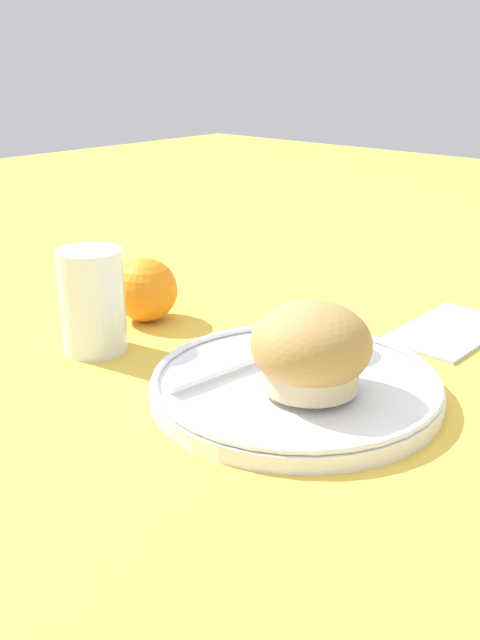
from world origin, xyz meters
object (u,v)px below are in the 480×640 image
juice_glass (92,301)px  muffin (313,349)px  butter_knife (252,357)px  orange_fruit (146,290)px

juice_glass → muffin: bearing=-79.3°
butter_knife → orange_fruit: 0.19m
orange_fruit → butter_knife: bearing=-101.5°
juice_glass → butter_knife: bearing=-72.2°
orange_fruit → juice_glass: juice_glass is taller
muffin → butter_knife: 0.08m
muffin → butter_knife: (0.01, 0.07, -0.03)m
orange_fruit → juice_glass: size_ratio=0.68×
butter_knife → juice_glass: 0.17m
butter_knife → juice_glass: juice_glass is taller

